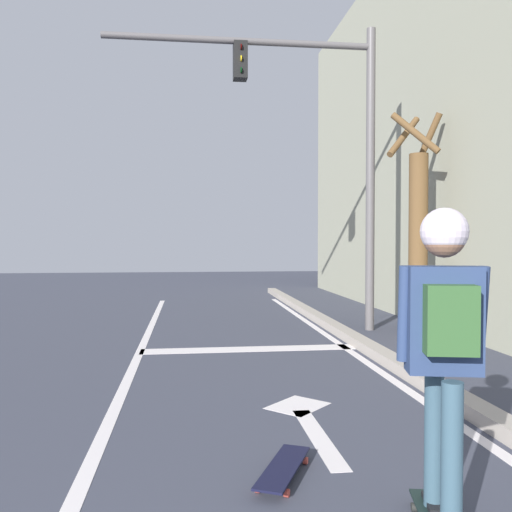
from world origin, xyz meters
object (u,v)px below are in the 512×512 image
Objects in this scene: spare_skateboard at (283,468)px; traffic_signal_mast at (314,123)px; skater at (444,323)px; roadside_tree at (418,233)px.

traffic_signal_mast is (1.59, 5.92, 3.67)m from spare_skateboard.
roadside_tree is (2.57, 6.20, 0.59)m from skater.
spare_skateboard is at bearing -105.05° from traffic_signal_mast.
spare_skateboard is 0.20× the size of roadside_tree.
skater is 2.17× the size of spare_skateboard.
traffic_signal_mast is at bearing 161.30° from roadside_tree.
roadside_tree is at bearing 67.44° from skater.
skater is at bearing -97.26° from traffic_signal_mast.
roadside_tree is (1.71, -0.58, -1.97)m from traffic_signal_mast.
skater is 7.29m from traffic_signal_mast.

